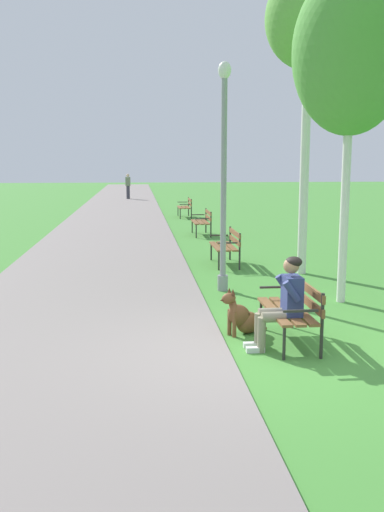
{
  "coord_description": "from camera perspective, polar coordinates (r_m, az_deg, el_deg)",
  "views": [
    {
      "loc": [
        -1.55,
        -7.03,
        2.48
      ],
      "look_at": [
        -0.65,
        2.49,
        0.9
      ],
      "focal_mm": 40.52,
      "sensor_mm": 36.0,
      "label": 1
    }
  ],
  "objects": [
    {
      "name": "park_bench_far",
      "position": [
        19.4,
        1.09,
        3.57
      ],
      "size": [
        0.55,
        1.5,
        0.85
      ],
      "color": "brown",
      "rests_on": "ground"
    },
    {
      "name": "park_bench_mid",
      "position": [
        13.88,
        3.5,
        1.22
      ],
      "size": [
        0.55,
        1.5,
        0.85
      ],
      "color": "brown",
      "rests_on": "ground"
    },
    {
      "name": "pedestrian_distant",
      "position": [
        37.8,
        -6.34,
        6.85
      ],
      "size": [
        0.32,
        0.22,
        1.65
      ],
      "color": "#383842",
      "rests_on": "ground"
    },
    {
      "name": "birch_tree_third",
      "position": [
        13.2,
        11.49,
        21.68
      ],
      "size": [
        1.85,
        1.81,
        6.45
      ],
      "color": "silver",
      "rests_on": "ground"
    },
    {
      "name": "lamp_post_near",
      "position": [
        10.94,
        3.14,
        7.95
      ],
      "size": [
        0.24,
        0.24,
        4.27
      ],
      "color": "gray",
      "rests_on": "ground"
    },
    {
      "name": "ground_plane",
      "position": [
        7.61,
        6.74,
        -9.7
      ],
      "size": [
        120.0,
        120.0,
        0.0
      ],
      "primitive_type": "plane",
      "color": "#478E38"
    },
    {
      "name": "park_bench_furthest",
      "position": [
        25.58,
        -0.62,
        4.98
      ],
      "size": [
        0.55,
        1.5,
        0.85
      ],
      "color": "brown",
      "rests_on": "ground"
    },
    {
      "name": "person_seated_on_near_bench",
      "position": [
        7.71,
        9.06,
        -4.24
      ],
      "size": [
        0.74,
        0.49,
        1.25
      ],
      "color": "gray",
      "rests_on": "ground"
    },
    {
      "name": "dog_brown",
      "position": [
        8.39,
        4.95,
        -6.0
      ],
      "size": [
        0.78,
        0.48,
        0.71
      ],
      "color": "brown",
      "rests_on": "ground"
    },
    {
      "name": "paved_path",
      "position": [
        31.14,
        -7.12,
        4.79
      ],
      "size": [
        4.19,
        60.0,
        0.04
      ],
      "primitive_type": "cube",
      "color": "gray",
      "rests_on": "ground"
    },
    {
      "name": "birch_tree_second",
      "position": [
        10.51,
        15.45,
        18.76
      ],
      "size": [
        1.98,
        1.81,
        5.64
      ],
      "color": "silver",
      "rests_on": "ground"
    },
    {
      "name": "park_bench_near",
      "position": [
        8.06,
        9.98,
        -4.91
      ],
      "size": [
        0.55,
        1.5,
        0.85
      ],
      "color": "brown",
      "rests_on": "ground"
    }
  ]
}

